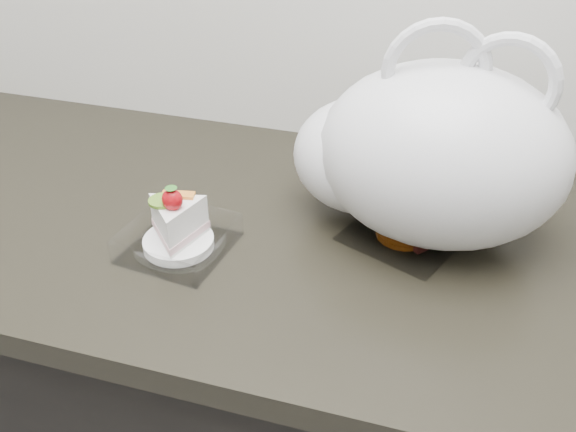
% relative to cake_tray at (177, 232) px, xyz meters
% --- Properties ---
extents(counter, '(2.04, 0.64, 0.90)m').
position_rel_cake_tray_xyz_m(counter, '(0.15, 0.10, -0.48)').
color(counter, black).
rests_on(counter, ground).
extents(cake_tray, '(0.16, 0.16, 0.11)m').
position_rel_cake_tray_xyz_m(cake_tray, '(0.00, 0.00, 0.00)').
color(cake_tray, white).
rests_on(cake_tray, counter).
extents(mooncake_wrap, '(0.20, 0.20, 0.04)m').
position_rel_cake_tray_xyz_m(mooncake_wrap, '(0.31, 0.12, -0.01)').
color(mooncake_wrap, white).
rests_on(mooncake_wrap, counter).
extents(plastic_bag, '(0.40, 0.29, 0.32)m').
position_rel_cake_tray_xyz_m(plastic_bag, '(0.32, 0.15, 0.10)').
color(plastic_bag, white).
rests_on(plastic_bag, counter).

